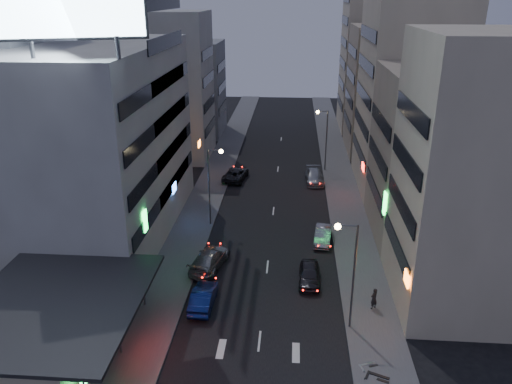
# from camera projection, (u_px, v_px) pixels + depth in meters

# --- Properties ---
(ground) EXTENTS (180.00, 180.00, 0.00)m
(ground) POSITION_uv_depth(u_px,v_px,m) (255.00, 383.00, 30.43)
(ground) COLOR black
(ground) RESTS_ON ground
(sidewalk_left) EXTENTS (4.00, 120.00, 0.12)m
(sidewalk_left) POSITION_uv_depth(u_px,v_px,m) (207.00, 195.00, 58.74)
(sidewalk_left) COLOR #4C4C4F
(sidewalk_left) RESTS_ON ground
(sidewalk_right) EXTENTS (4.00, 120.00, 0.12)m
(sidewalk_right) POSITION_uv_depth(u_px,v_px,m) (344.00, 199.00, 57.61)
(sidewalk_right) COLOR #4C4C4F
(sidewalk_right) RESTS_ON ground
(food_court) EXTENTS (11.00, 13.00, 3.88)m
(food_court) POSITION_uv_depth(u_px,v_px,m) (45.00, 326.00, 32.52)
(food_court) COLOR beige
(food_court) RESTS_ON ground
(white_building) EXTENTS (14.00, 24.00, 18.00)m
(white_building) POSITION_uv_depth(u_px,v_px,m) (91.00, 144.00, 46.80)
(white_building) COLOR #BBBBB6
(white_building) RESTS_ON ground
(grey_tower) EXTENTS (10.00, 14.00, 34.00)m
(grey_tower) POSITION_uv_depth(u_px,v_px,m) (1.00, 52.00, 47.25)
(grey_tower) COLOR gray
(grey_tower) RESTS_ON ground
(shophouse_near) EXTENTS (10.00, 11.00, 20.00)m
(shophouse_near) POSITION_uv_depth(u_px,v_px,m) (477.00, 177.00, 35.38)
(shophouse_near) COLOR beige
(shophouse_near) RESTS_ON ground
(shophouse_mid) EXTENTS (11.00, 12.00, 16.00)m
(shophouse_mid) POSITION_uv_depth(u_px,v_px,m) (438.00, 155.00, 46.73)
(shophouse_mid) COLOR tan
(shophouse_mid) RESTS_ON ground
(shophouse_far) EXTENTS (10.00, 14.00, 22.00)m
(shophouse_far) POSITION_uv_depth(u_px,v_px,m) (407.00, 97.00, 57.69)
(shophouse_far) COLOR beige
(shophouse_far) RESTS_ON ground
(far_left_a) EXTENTS (11.00, 10.00, 20.00)m
(far_left_a) POSITION_uv_depth(u_px,v_px,m) (169.00, 87.00, 69.47)
(far_left_a) COLOR #BBBBB6
(far_left_a) RESTS_ON ground
(far_left_b) EXTENTS (12.00, 10.00, 15.00)m
(far_left_b) POSITION_uv_depth(u_px,v_px,m) (186.00, 88.00, 82.47)
(far_left_b) COLOR gray
(far_left_b) RESTS_ON ground
(far_right_a) EXTENTS (11.00, 12.00, 18.00)m
(far_right_a) POSITION_uv_depth(u_px,v_px,m) (388.00, 91.00, 72.28)
(far_right_a) COLOR tan
(far_right_a) RESTS_ON ground
(far_right_b) EXTENTS (12.00, 12.00, 24.00)m
(far_right_b) POSITION_uv_depth(u_px,v_px,m) (379.00, 58.00, 84.10)
(far_right_b) COLOR beige
(far_right_b) RESTS_ON ground
(billboard) EXTENTS (9.52, 3.75, 6.20)m
(billboard) POSITION_uv_depth(u_px,v_px,m) (68.00, 1.00, 32.54)
(billboard) COLOR #595B60
(billboard) RESTS_ON white_building
(street_lamp_right_near) EXTENTS (1.60, 0.44, 8.02)m
(street_lamp_right_near) POSITION_uv_depth(u_px,v_px,m) (349.00, 261.00, 33.57)
(street_lamp_right_near) COLOR #595B60
(street_lamp_right_near) RESTS_ON sidewalk_right
(street_lamp_left) EXTENTS (1.60, 0.44, 8.02)m
(street_lamp_left) POSITION_uv_depth(u_px,v_px,m) (213.00, 176.00, 49.22)
(street_lamp_left) COLOR #595B60
(street_lamp_left) RESTS_ON sidewalk_left
(street_lamp_right_far) EXTENTS (1.60, 0.44, 8.02)m
(street_lamp_right_far) POSITION_uv_depth(u_px,v_px,m) (324.00, 131.00, 65.05)
(street_lamp_right_far) COLOR #595B60
(street_lamp_right_far) RESTS_ON sidewalk_right
(parked_car_right_near) EXTENTS (1.82, 4.32, 1.46)m
(parked_car_right_near) POSITION_uv_depth(u_px,v_px,m) (309.00, 275.00, 40.81)
(parked_car_right_near) COLOR #28272C
(parked_car_right_near) RESTS_ON ground
(parked_car_right_mid) EXTENTS (1.93, 4.38, 1.40)m
(parked_car_right_mid) POSITION_uv_depth(u_px,v_px,m) (323.00, 235.00, 47.47)
(parked_car_right_mid) COLOR #9FA2A7
(parked_car_right_mid) RESTS_ON ground
(parked_car_left) EXTENTS (3.22, 5.73, 1.51)m
(parked_car_left) POSITION_uv_depth(u_px,v_px,m) (236.00, 174.00, 63.39)
(parked_car_left) COLOR #26262B
(parked_car_left) RESTS_ON ground
(parked_car_right_far) EXTENTS (2.43, 5.38, 1.53)m
(parked_car_right_far) POSITION_uv_depth(u_px,v_px,m) (314.00, 176.00, 62.52)
(parked_car_right_far) COLOR #94989B
(parked_car_right_far) RESTS_ON ground
(road_car_blue) EXTENTS (1.68, 4.58, 1.50)m
(road_car_blue) POSITION_uv_depth(u_px,v_px,m) (203.00, 297.00, 37.73)
(road_car_blue) COLOR navy
(road_car_blue) RESTS_ON ground
(road_car_silver) EXTENTS (3.33, 5.97, 1.64)m
(road_car_silver) POSITION_uv_depth(u_px,v_px,m) (209.00, 259.00, 43.01)
(road_car_silver) COLOR gray
(road_car_silver) RESTS_ON ground
(person) EXTENTS (0.74, 0.71, 1.71)m
(person) POSITION_uv_depth(u_px,v_px,m) (374.00, 299.00, 37.17)
(person) COLOR black
(person) RESTS_ON sidewalk_right
(scooter_blue) EXTENTS (1.05, 1.77, 1.02)m
(scooter_blue) POSITION_uv_depth(u_px,v_px,m) (394.00, 380.00, 29.82)
(scooter_blue) COLOR navy
(scooter_blue) RESTS_ON sidewalk_right
(scooter_black_b) EXTENTS (1.44, 2.17, 1.26)m
(scooter_black_b) POSITION_uv_depth(u_px,v_px,m) (391.00, 370.00, 30.45)
(scooter_black_b) COLOR black
(scooter_black_b) RESTS_ON sidewalk_right
(scooter_silver_b) EXTENTS (1.14, 1.79, 1.04)m
(scooter_silver_b) POSITION_uv_depth(u_px,v_px,m) (375.00, 355.00, 31.90)
(scooter_silver_b) COLOR #A1A4A8
(scooter_silver_b) RESTS_ON sidewalk_right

